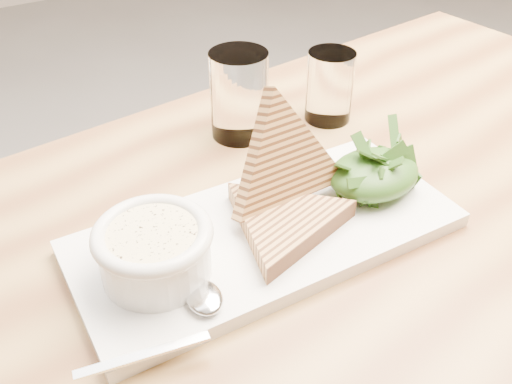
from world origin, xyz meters
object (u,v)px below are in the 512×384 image
glass_near (239,95)px  platter (266,233)px  table_top (389,232)px  glass_far (330,86)px  soup_bowl (155,256)px

glass_near → platter: bearing=-113.5°
table_top → glass_far: glass_far is taller
table_top → soup_bowl: (-0.26, 0.04, 0.06)m
glass_near → table_top: bearing=-78.5°
table_top → glass_far: (0.08, 0.22, 0.07)m
glass_near → soup_bowl: bearing=-136.4°
table_top → glass_near: 0.26m
platter → soup_bowl: bearing=-179.9°
soup_bowl → table_top: bearing=-9.7°
soup_bowl → glass_near: 0.29m
platter → glass_far: 0.28m
soup_bowl → glass_far: bearing=26.9°
table_top → soup_bowl: size_ratio=11.19×
glass_near → glass_far: (0.13, -0.03, -0.01)m
platter → glass_near: 0.22m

